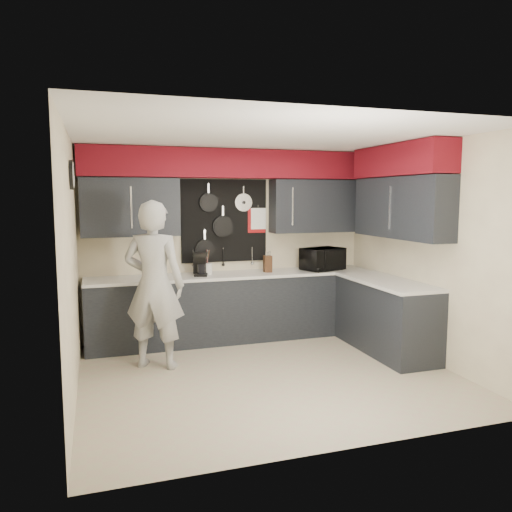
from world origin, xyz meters
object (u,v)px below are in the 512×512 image
object	(u,v)px
knife_block	(268,264)
microwave	(323,259)
coffee_maker	(200,264)
utensil_crock	(208,269)
person	(154,285)

from	to	relation	value
knife_block	microwave	bearing A→B (deg)	-1.59
microwave	coffee_maker	xyz separation A→B (m)	(-1.76, 0.03, 0.00)
coffee_maker	utensil_crock	bearing A→B (deg)	51.79
person	utensil_crock	bearing A→B (deg)	-106.63
knife_block	utensil_crock	distance (m)	0.83
microwave	coffee_maker	bearing A→B (deg)	160.41
utensil_crock	coffee_maker	size ratio (longest dim) A/B	0.49
utensil_crock	person	world-z (taller)	person
microwave	utensil_crock	size ratio (longest dim) A/B	3.76
microwave	person	world-z (taller)	person
coffee_maker	person	xyz separation A→B (m)	(-0.69, -0.77, -0.12)
utensil_crock	microwave	bearing A→B (deg)	-3.98
knife_block	coffee_maker	bearing A→B (deg)	-177.94
microwave	person	xyz separation A→B (m)	(-2.45, -0.74, -0.11)
knife_block	utensil_crock	size ratio (longest dim) A/B	1.51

